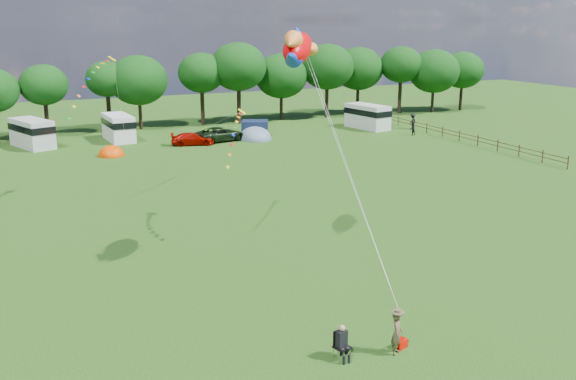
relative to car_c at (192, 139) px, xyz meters
name	(u,v)px	position (x,y,z in m)	size (l,w,h in m)	color
ground_plane	(361,317)	(-4.59, -43.02, -0.66)	(180.00, 180.00, 0.00)	black
tree_line	(169,76)	(0.71, 11.97, 5.69)	(102.98, 10.98, 10.27)	black
fence	(451,133)	(27.41, -8.52, 0.04)	(0.12, 33.12, 1.20)	#472D19
car_c	(192,139)	(0.00, 0.00, 0.00)	(1.84, 4.39, 1.32)	#8D0800
car_d	(220,134)	(3.43, 0.88, 0.13)	(2.62, 5.78, 1.58)	black
campervan_b	(32,132)	(-15.63, 5.79, 0.92)	(4.47, 6.49, 2.93)	#BCBCBE
campervan_c	(118,127)	(-6.67, 6.05, 0.87)	(2.85, 5.96, 2.85)	silver
campervan_d	(368,116)	(22.70, 1.71, 0.91)	(3.61, 6.32, 2.92)	silver
tent_orange	(111,155)	(-8.87, -2.11, -0.64)	(2.58, 2.82, 2.02)	#E54000
tent_greyblue	(255,139)	(7.35, 0.38, -0.64)	(3.80, 4.16, 2.82)	slate
awning_navy	(255,129)	(7.96, 2.00, 0.26)	(2.95, 2.39, 1.84)	#131D38
kite_flyer	(397,333)	(-4.96, -46.39, 0.23)	(0.65, 0.42, 1.77)	brown
camp_chair	(341,338)	(-7.17, -45.83, 0.21)	(0.71, 0.72, 1.46)	#99999E
kite_bag	(401,343)	(-4.53, -46.07, -0.47)	(0.52, 0.34, 0.37)	red
fish_kite	(297,48)	(-4.36, -35.57, 10.90)	(3.42, 4.11, 2.29)	#E60003
streamer_kite_b	(95,77)	(-12.26, -19.74, 8.53)	(4.15, 4.69, 3.80)	#F8E800
streamer_kite_c	(236,128)	(-5.25, -28.73, 5.84)	(3.03, 4.91, 2.77)	#F1FF20
walker_a	(412,129)	(24.92, -4.67, 0.07)	(0.71, 0.44, 1.46)	black
walker_b	(413,121)	(27.54, -0.93, 0.29)	(1.23, 0.57, 1.90)	black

